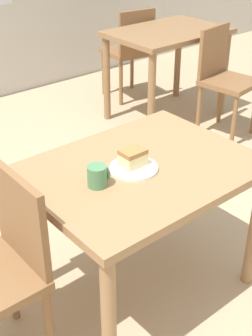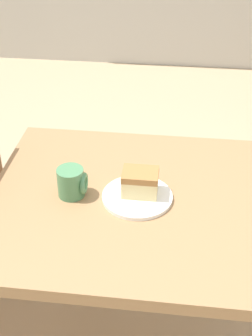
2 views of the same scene
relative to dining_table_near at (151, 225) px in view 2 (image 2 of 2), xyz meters
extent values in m
cube|color=#9E754C|center=(0.00, 0.00, 0.08)|extent=(1.01, 0.77, 0.04)
cylinder|color=#9E754C|center=(-0.45, 0.34, -0.27)|extent=(0.06, 0.06, 0.67)
cylinder|color=brown|center=(-0.59, 0.21, -0.39)|extent=(0.04, 0.04, 0.43)
cylinder|color=white|center=(-0.05, 0.00, 0.11)|extent=(0.21, 0.21, 0.01)
cube|color=beige|center=(-0.04, 0.01, 0.14)|extent=(0.11, 0.08, 0.06)
cube|color=#A3703D|center=(-0.04, 0.01, 0.18)|extent=(0.11, 0.08, 0.02)
cylinder|color=#4C8456|center=(-0.25, -0.01, 0.15)|extent=(0.08, 0.08, 0.09)
torus|color=#4C8456|center=(-0.21, -0.01, 0.15)|extent=(0.01, 0.07, 0.07)
camera|label=1|loc=(-1.19, -1.33, 1.14)|focal=50.00mm
camera|label=2|loc=(0.06, -1.11, 0.98)|focal=50.00mm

